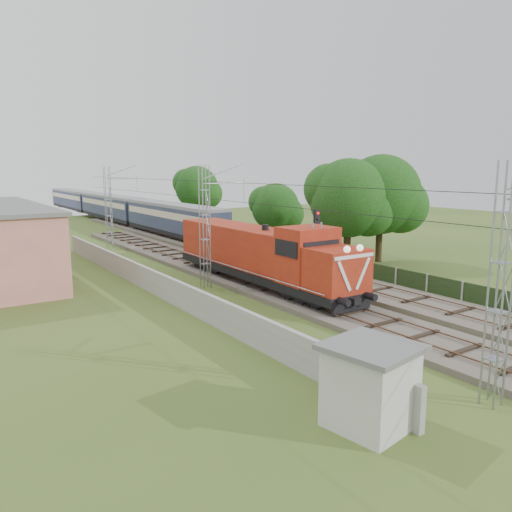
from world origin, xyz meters
TOP-DOWN VIEW (x-y plane):
  - ground at (0.00, 0.00)m, footprint 140.00×140.00m
  - track_main at (0.00, 7.00)m, footprint 4.20×70.00m
  - track_side at (5.00, 20.00)m, footprint 4.20×80.00m
  - catenary at (-2.95, 12.00)m, footprint 3.31×70.00m
  - boundary_wall at (-6.50, 12.00)m, footprint 0.25×40.00m
  - fence at (8.00, 3.00)m, footprint 0.12×32.00m
  - locomotive at (0.00, 9.94)m, footprint 3.02×17.25m
  - coach_rake at (5.00, 56.42)m, footprint 2.88×64.30m
  - signal_post at (3.13, 8.19)m, footprint 0.57×0.44m
  - relay_hut at (-7.40, -6.74)m, footprint 2.90×2.90m
  - tree_a at (10.40, 12.63)m, footprint 6.63×6.31m
  - tree_b at (13.62, 12.16)m, footprint 6.90×6.57m
  - tree_c at (10.68, 22.99)m, footprint 4.93×4.69m
  - tree_d at (14.11, 46.46)m, footprint 6.31×6.01m

SIDE VIEW (x-z plane):
  - ground at x=0.00m, z-range 0.00..0.00m
  - track_main at x=0.00m, z-range -0.04..0.41m
  - track_side at x=5.00m, z-range -0.04..0.41m
  - fence at x=8.00m, z-range 0.00..1.20m
  - boundary_wall at x=-6.50m, z-range 0.00..1.50m
  - relay_hut at x=-7.40m, z-range 0.01..2.61m
  - locomotive at x=0.00m, z-range 0.06..4.44m
  - coach_rake at x=5.00m, z-range 0.75..4.08m
  - signal_post at x=3.13m, z-range 0.97..6.13m
  - tree_c at x=10.68m, z-range 0.79..7.17m
  - catenary at x=-2.95m, z-range 0.05..8.05m
  - tree_d at x=14.11m, z-range 1.01..9.19m
  - tree_a at x=10.40m, z-range 1.06..9.65m
  - tree_b at x=13.62m, z-range 1.11..10.05m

